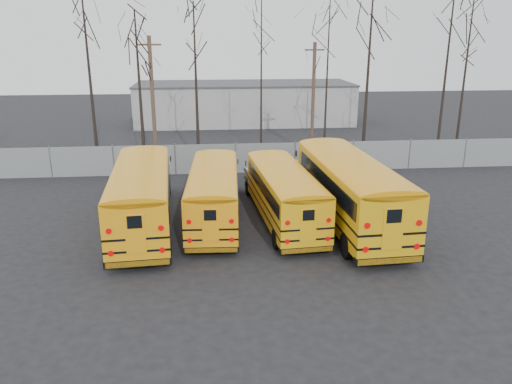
{
  "coord_description": "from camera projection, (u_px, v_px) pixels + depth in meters",
  "views": [
    {
      "loc": [
        -1.67,
        -20.4,
        8.91
      ],
      "look_at": [
        0.48,
        2.56,
        1.6
      ],
      "focal_mm": 35.0,
      "sensor_mm": 36.0,
      "label": 1
    }
  ],
  "objects": [
    {
      "name": "tree_2",
      "position": [
        140.0,
        92.0,
        33.08
      ],
      "size": [
        0.26,
        0.26,
        10.43
      ],
      "primitive_type": "cone",
      "color": "black",
      "rests_on": "ground"
    },
    {
      "name": "tree_5",
      "position": [
        327.0,
        84.0,
        34.42
      ],
      "size": [
        0.26,
        0.26,
        11.3
      ],
      "primitive_type": "cone",
      "color": "black",
      "rests_on": "ground"
    },
    {
      "name": "distant_building",
      "position": [
        244.0,
        103.0,
        52.15
      ],
      "size": [
        22.0,
        8.0,
        4.0
      ],
      "primitive_type": "cube",
      "color": "#A4A5A0",
      "rests_on": "ground"
    },
    {
      "name": "tree_1",
      "position": [
        89.0,
        70.0,
        36.36
      ],
      "size": [
        0.26,
        0.26,
        12.86
      ],
      "primitive_type": "cone",
      "color": "black",
      "rests_on": "ground"
    },
    {
      "name": "tree_7",
      "position": [
        446.0,
        71.0,
        34.92
      ],
      "size": [
        0.26,
        0.26,
        12.95
      ],
      "primitive_type": "cone",
      "color": "black",
      "rests_on": "ground"
    },
    {
      "name": "tree_4",
      "position": [
        261.0,
        72.0,
        37.32
      ],
      "size": [
        0.26,
        0.26,
        12.41
      ],
      "primitive_type": "cone",
      "color": "black",
      "rests_on": "ground"
    },
    {
      "name": "bus_b",
      "position": [
        214.0,
        190.0,
        24.42
      ],
      "size": [
        2.75,
        10.13,
        2.81
      ],
      "rotation": [
        0.0,
        0.0,
        -0.05
      ],
      "color": "black",
      "rests_on": "ground"
    },
    {
      "name": "utility_pole_left",
      "position": [
        153.0,
        100.0,
        34.45
      ],
      "size": [
        1.57,
        0.27,
        8.84
      ],
      "rotation": [
        0.0,
        0.0,
        -0.06
      ],
      "color": "brown",
      "rests_on": "ground"
    },
    {
      "name": "ground",
      "position": [
        251.0,
        244.0,
        22.2
      ],
      "size": [
        120.0,
        120.0,
        0.0
      ],
      "primitive_type": "plane",
      "color": "black",
      "rests_on": "ground"
    },
    {
      "name": "tree_8",
      "position": [
        465.0,
        74.0,
        38.12
      ],
      "size": [
        0.26,
        0.26,
        12.0
      ],
      "primitive_type": "cone",
      "color": "black",
      "rests_on": "ground"
    },
    {
      "name": "fence",
      "position": [
        236.0,
        158.0,
        33.29
      ],
      "size": [
        40.0,
        0.04,
        2.0
      ],
      "primitive_type": "cube",
      "color": "gray",
      "rests_on": "ground"
    },
    {
      "name": "bus_c",
      "position": [
        284.0,
        190.0,
        24.37
      ],
      "size": [
        3.1,
        10.18,
        2.81
      ],
      "rotation": [
        0.0,
        0.0,
        0.08
      ],
      "color": "black",
      "rests_on": "ground"
    },
    {
      "name": "tree_3",
      "position": [
        196.0,
        84.0,
        35.29
      ],
      "size": [
        0.26,
        0.26,
        11.07
      ],
      "primitive_type": "cone",
      "color": "black",
      "rests_on": "ground"
    },
    {
      "name": "utility_pole_right",
      "position": [
        313.0,
        98.0,
        37.62
      ],
      "size": [
        1.49,
        0.26,
        8.37
      ],
      "rotation": [
        0.0,
        0.0,
        0.04
      ],
      "color": "#4F392D",
      "rests_on": "ground"
    },
    {
      "name": "tree_6",
      "position": [
        368.0,
        71.0,
        36.91
      ],
      "size": [
        0.26,
        0.26,
        12.66
      ],
      "primitive_type": "cone",
      "color": "black",
      "rests_on": "ground"
    },
    {
      "name": "bus_a",
      "position": [
        142.0,
        191.0,
        23.5
      ],
      "size": [
        3.39,
        11.38,
        3.14
      ],
      "rotation": [
        0.0,
        0.0,
        0.07
      ],
      "color": "black",
      "rests_on": "ground"
    },
    {
      "name": "bus_d",
      "position": [
        348.0,
        185.0,
        24.02
      ],
      "size": [
        3.39,
        12.22,
        3.39
      ],
      "rotation": [
        0.0,
        0.0,
        0.05
      ],
      "color": "black",
      "rests_on": "ground"
    }
  ]
}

